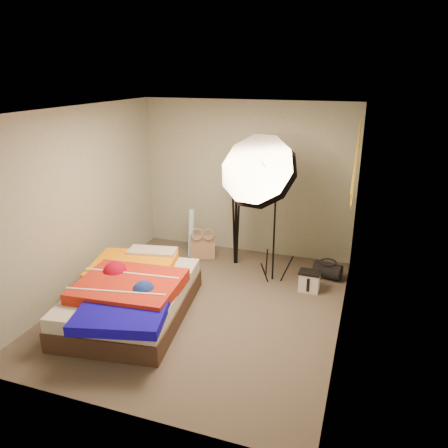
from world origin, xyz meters
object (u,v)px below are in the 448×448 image
at_px(tote_bag, 203,247).
at_px(photo_umbrella, 260,173).
at_px(camera_case, 309,282).
at_px(duffel_bag, 328,271).
at_px(camera_tripod, 236,218).
at_px(bed, 131,295).
at_px(wrapping_roll, 191,233).

bearing_deg(tote_bag, photo_umbrella, -43.37).
height_order(camera_case, duffel_bag, camera_case).
distance_m(tote_bag, photo_umbrella, 1.81).
bearing_deg(photo_umbrella, camera_case, -7.25).
bearing_deg(duffel_bag, camera_tripod, -172.27).
height_order(tote_bag, bed, bed).
height_order(wrapping_roll, duffel_bag, wrapping_roll).
distance_m(duffel_bag, camera_tripod, 1.59).
height_order(camera_case, bed, bed).
xyz_separation_m(wrapping_roll, duffel_bag, (2.24, -0.13, -0.27)).
bearing_deg(duffel_bag, wrapping_roll, -172.38).
height_order(wrapping_roll, photo_umbrella, photo_umbrella).
height_order(tote_bag, camera_case, tote_bag).
bearing_deg(tote_bag, duffel_bag, -21.66).
relative_size(tote_bag, camera_case, 1.45).
bearing_deg(camera_tripod, wrapping_roll, 176.43).
relative_size(duffel_bag, bed, 0.18).
xyz_separation_m(camera_case, bed, (-2.01, -1.36, 0.14)).
distance_m(wrapping_roll, camera_case, 2.15).
bearing_deg(duffel_bag, camera_case, -101.54).
bearing_deg(camera_tripod, camera_case, -24.26).
bearing_deg(wrapping_roll, duffel_bag, -3.37).
bearing_deg(camera_case, bed, -145.19).
bearing_deg(duffel_bag, photo_umbrella, -147.43).
relative_size(wrapping_roll, duffel_bag, 1.98).
bearing_deg(bed, camera_case, 34.22).
height_order(photo_umbrella, camera_tripod, photo_umbrella).
xyz_separation_m(photo_umbrella, camera_tripod, (-0.48, 0.47, -0.84)).
bearing_deg(tote_bag, wrapping_roll, 148.09).
height_order(bed, photo_umbrella, photo_umbrella).
bearing_deg(bed, tote_bag, 84.34).
xyz_separation_m(bed, camera_tripod, (0.75, 1.93, 0.48)).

